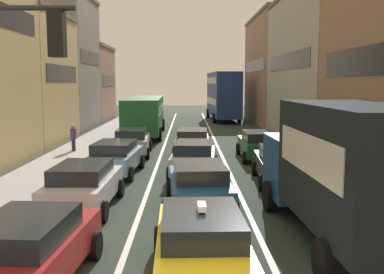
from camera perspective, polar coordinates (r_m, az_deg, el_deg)
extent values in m
cube|color=#B0B0B0|center=(29.23, -13.41, -1.08)|extent=(2.60, 64.00, 0.14)
cube|color=silver|center=(28.54, -3.57, -1.22)|extent=(0.16, 60.00, 0.01)
cube|color=silver|center=(28.57, 3.25, -1.21)|extent=(0.16, 60.00, 0.01)
cube|color=black|center=(23.15, -22.22, 13.93)|extent=(0.02, 7.04, 1.10)
cube|color=tan|center=(32.43, -22.06, 6.72)|extent=(7.00, 8.70, 8.42)
cube|color=black|center=(31.33, -16.05, 7.74)|extent=(0.02, 7.04, 1.10)
cube|color=#66605B|center=(32.74, -22.42, 14.36)|extent=(7.20, 8.70, 0.30)
cube|color=gray|center=(40.78, -17.60, 8.76)|extent=(7.00, 8.70, 11.11)
cube|color=black|center=(39.93, -12.73, 9.76)|extent=(0.02, 7.04, 1.10)
cube|color=#936B5B|center=(49.25, -14.52, 6.44)|extent=(7.00, 8.70, 7.55)
cube|color=black|center=(48.52, -10.48, 6.98)|extent=(0.02, 7.04, 1.10)
cube|color=#66605B|center=(49.38, -14.67, 10.99)|extent=(7.20, 8.70, 0.30)
cube|color=#9E7556|center=(46.01, 12.24, 8.15)|extent=(7.00, 14.57, 10.25)
cube|color=black|center=(45.38, 7.87, 8.91)|extent=(0.02, 11.73, 1.10)
cube|color=#66605B|center=(46.43, 12.41, 14.67)|extent=(7.20, 14.57, 0.30)
cube|color=#B2ADA3|center=(31.86, 18.10, 8.19)|extent=(7.00, 14.57, 9.86)
cube|color=black|center=(30.95, 11.88, 9.34)|extent=(0.02, 11.73, 1.10)
cube|color=black|center=(16.90, 22.67, 9.12)|extent=(0.02, 11.73, 1.10)
cube|color=black|center=(8.64, -16.74, 12.44)|extent=(0.28, 0.28, 0.84)
sphere|color=red|center=(8.82, -16.53, 14.04)|extent=(0.18, 0.18, 0.18)
sphere|color=#F2A519|center=(8.79, -16.47, 12.36)|extent=(0.18, 0.18, 0.18)
sphere|color=green|center=(8.77, -16.41, 10.67)|extent=(0.18, 0.18, 0.18)
cube|color=navy|center=(14.65, 14.53, -3.67)|extent=(2.48, 2.48, 1.90)
cube|color=black|center=(15.73, 13.29, -1.50)|extent=(2.02, 0.10, 0.70)
cube|color=black|center=(11.04, 20.35, -3.39)|extent=(2.58, 5.52, 2.80)
cube|color=white|center=(10.58, 14.34, -2.06)|extent=(0.18, 4.48, 0.90)
cylinder|color=black|center=(14.62, 9.79, -7.37)|extent=(0.33, 0.97, 0.96)
cylinder|color=black|center=(15.31, 18.66, -6.99)|extent=(0.33, 0.97, 0.96)
cylinder|color=black|center=(9.78, 16.58, -14.94)|extent=(0.33, 0.97, 0.96)
cube|color=yellow|center=(9.60, 1.15, -13.85)|extent=(1.93, 4.35, 0.70)
cube|color=#1E2328|center=(9.22, 1.23, -11.04)|extent=(1.65, 2.45, 0.52)
cube|color=#F2EACC|center=(9.12, 1.24, -8.83)|extent=(0.17, 0.44, 0.12)
cylinder|color=black|center=(11.08, -4.19, -12.88)|extent=(0.24, 0.65, 0.64)
cylinder|color=black|center=(11.17, 5.52, -12.73)|extent=(0.24, 0.65, 0.64)
cube|color=#A51E1E|center=(9.80, -19.92, -13.84)|extent=(2.07, 4.41, 0.70)
cube|color=#1E2328|center=(9.44, -20.55, -11.07)|extent=(1.74, 2.50, 0.52)
cylinder|color=black|center=(11.53, -21.26, -12.56)|extent=(0.26, 0.65, 0.64)
cylinder|color=black|center=(10.92, -12.19, -13.34)|extent=(0.26, 0.65, 0.64)
cube|color=#194C8C|center=(14.68, 0.90, -6.45)|extent=(2.07, 4.41, 0.70)
cube|color=#1E2328|center=(14.36, 0.97, -4.46)|extent=(1.73, 2.50, 0.52)
cylinder|color=black|center=(16.13, -2.85, -6.50)|extent=(0.26, 0.65, 0.64)
cylinder|color=black|center=(16.27, 3.68, -6.39)|extent=(0.26, 0.65, 0.64)
cylinder|color=black|center=(13.30, -2.54, -9.45)|extent=(0.26, 0.65, 0.64)
cylinder|color=black|center=(13.48, 5.40, -9.25)|extent=(0.26, 0.65, 0.64)
cube|color=silver|center=(15.05, -13.54, -6.31)|extent=(1.89, 4.34, 0.70)
cube|color=#1E2328|center=(14.74, -13.80, -4.37)|extent=(1.64, 2.44, 0.52)
cylinder|color=black|center=(16.74, -15.35, -6.25)|extent=(0.23, 0.64, 0.64)
cylinder|color=black|center=(16.33, -9.09, -6.42)|extent=(0.23, 0.64, 0.64)
cylinder|color=black|center=(14.04, -18.66, -8.93)|extent=(0.23, 0.64, 0.64)
cylinder|color=black|center=(13.55, -11.21, -9.27)|extent=(0.23, 0.64, 0.64)
cube|color=beige|center=(19.84, 0.25, -2.90)|extent=(2.09, 4.41, 0.70)
cube|color=#1E2328|center=(19.56, 0.22, -1.39)|extent=(1.75, 2.51, 0.52)
cylinder|color=black|center=(21.41, -2.00, -3.12)|extent=(0.26, 0.65, 0.64)
cylinder|color=black|center=(21.32, 2.94, -3.17)|extent=(0.26, 0.65, 0.64)
cylinder|color=black|center=(18.55, -2.85, -4.71)|extent=(0.26, 0.65, 0.64)
cylinder|color=black|center=(18.45, 2.86, -4.78)|extent=(0.26, 0.65, 0.64)
cube|color=#759EB7|center=(20.18, -9.67, -2.83)|extent=(2.05, 4.40, 0.70)
cube|color=#1E2328|center=(19.90, -9.82, -1.34)|extent=(1.72, 2.50, 0.52)
cylinder|color=black|center=(21.85, -11.18, -3.04)|extent=(0.26, 0.65, 0.64)
cylinder|color=black|center=(21.49, -6.41, -3.13)|extent=(0.26, 0.65, 0.64)
cylinder|color=black|center=(19.08, -13.30, -4.56)|extent=(0.26, 0.65, 0.64)
cylinder|color=black|center=(18.66, -7.84, -4.70)|extent=(0.26, 0.65, 0.64)
cube|color=#B29319|center=(24.98, 0.04, -0.85)|extent=(1.91, 4.35, 0.70)
cube|color=#1E2328|center=(24.71, 0.04, 0.38)|extent=(1.65, 2.45, 0.52)
cylinder|color=black|center=(26.51, -1.89, -1.16)|extent=(0.24, 0.65, 0.64)
cylinder|color=black|center=(26.48, 2.09, -1.17)|extent=(0.24, 0.65, 0.64)
cylinder|color=black|center=(23.62, -2.25, -2.17)|extent=(0.24, 0.65, 0.64)
cylinder|color=black|center=(23.59, 2.22, -2.18)|extent=(0.24, 0.65, 0.64)
cube|color=gray|center=(25.41, -7.60, -0.78)|extent=(1.98, 4.37, 0.70)
cube|color=#1E2328|center=(25.14, -7.66, 0.43)|extent=(1.68, 2.47, 0.52)
cylinder|color=black|center=(26.98, -9.29, -1.10)|extent=(0.25, 0.65, 0.64)
cylinder|color=black|center=(26.84, -5.38, -1.08)|extent=(0.25, 0.65, 0.64)
cylinder|color=black|center=(24.11, -10.05, -2.08)|extent=(0.25, 0.65, 0.64)
cylinder|color=black|center=(23.95, -5.67, -2.07)|extent=(0.25, 0.65, 0.64)
cube|color=black|center=(18.63, 11.17, -3.69)|extent=(2.04, 4.39, 0.70)
cube|color=#1E2328|center=(18.34, 11.31, -2.08)|extent=(1.71, 2.49, 0.52)
cylinder|color=black|center=(20.01, 7.92, -3.90)|extent=(0.26, 0.65, 0.64)
cylinder|color=black|center=(20.27, 13.12, -3.88)|extent=(0.26, 0.65, 0.64)
cylinder|color=black|center=(17.16, 8.82, -5.75)|extent=(0.26, 0.65, 0.64)
cylinder|color=black|center=(17.46, 14.86, -5.68)|extent=(0.26, 0.65, 0.64)
cube|color=#19592D|center=(24.15, 8.46, -1.20)|extent=(1.80, 4.30, 0.70)
cube|color=#1E2328|center=(23.88, 8.56, 0.07)|extent=(1.59, 2.41, 0.52)
cylinder|color=black|center=(25.51, 5.89, -1.51)|extent=(0.22, 0.64, 0.64)
cylinder|color=black|center=(25.78, 9.96, -1.49)|extent=(0.22, 0.64, 0.64)
cylinder|color=black|center=(22.64, 6.72, -2.61)|extent=(0.22, 0.64, 0.64)
cylinder|color=black|center=(22.95, 11.28, -2.57)|extent=(0.22, 0.64, 0.64)
cube|color=#1E6033|center=(34.25, -6.03, 2.98)|extent=(2.72, 10.55, 2.40)
cube|color=black|center=(34.23, -6.04, 3.58)|extent=(2.74, 9.92, 0.70)
cylinder|color=black|center=(38.21, -7.46, 1.57)|extent=(0.32, 1.01, 1.00)
cylinder|color=black|center=(38.05, -3.71, 1.59)|extent=(0.32, 1.01, 1.00)
cylinder|color=black|center=(31.36, -8.70, 0.37)|extent=(0.32, 1.01, 1.00)
cylinder|color=black|center=(31.16, -4.13, 0.39)|extent=(0.32, 1.01, 1.00)
cube|color=navy|center=(47.92, 3.96, 4.15)|extent=(2.96, 10.60, 2.40)
cube|color=black|center=(47.90, 3.96, 4.58)|extent=(2.96, 9.97, 0.70)
cube|color=navy|center=(47.86, 3.98, 6.87)|extent=(2.96, 10.60, 2.16)
cube|color=black|center=(47.86, 3.98, 7.16)|extent=(2.96, 9.97, 0.64)
cylinder|color=black|center=(51.61, 2.05, 3.03)|extent=(0.34, 1.01, 1.00)
cylinder|color=black|center=(51.89, 4.81, 3.03)|extent=(0.34, 1.01, 1.00)
cylinder|color=black|center=(44.73, 2.84, 2.41)|extent=(0.34, 1.01, 1.00)
cylinder|color=black|center=(45.06, 6.01, 2.41)|extent=(0.34, 1.01, 1.00)
cylinder|color=#262D47|center=(26.63, -14.71, -1.15)|extent=(0.16, 0.16, 0.82)
cylinder|color=#262D47|center=(26.80, -14.84, -1.10)|extent=(0.16, 0.16, 0.82)
cylinder|color=#66337F|center=(26.63, -14.83, 0.39)|extent=(0.34, 0.34, 0.60)
sphere|color=tan|center=(26.59, -14.85, 1.28)|extent=(0.24, 0.24, 0.24)
cylinder|color=#66337F|center=(26.42, -14.67, 0.40)|extent=(0.10, 0.10, 0.55)
cylinder|color=#66337F|center=(26.83, -14.99, 0.49)|extent=(0.10, 0.10, 0.55)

